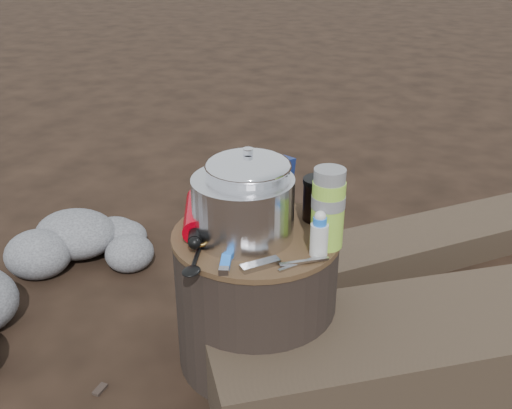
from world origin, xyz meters
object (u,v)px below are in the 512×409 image
at_px(camping_pot, 248,192).
at_px(thermos, 328,209).
at_px(fuel_bottle, 197,215).
at_px(travel_mug, 317,199).
at_px(stump, 256,298).

relative_size(camping_pot, thermos, 1.05).
distance_m(fuel_bottle, travel_mug, 0.32).
bearing_deg(stump, camping_pot, 152.08).
bearing_deg(thermos, travel_mug, 117.78).
relative_size(camping_pot, travel_mug, 1.82).
height_order(camping_pot, thermos, camping_pot).
relative_size(fuel_bottle, thermos, 1.34).
xyz_separation_m(stump, fuel_bottle, (-0.16, -0.02, 0.23)).
distance_m(camping_pot, fuel_bottle, 0.15).
height_order(camping_pot, travel_mug, camping_pot).
xyz_separation_m(thermos, travel_mug, (-0.07, 0.13, -0.04)).
relative_size(camping_pot, fuel_bottle, 0.78).
bearing_deg(stump, travel_mug, 50.74).
height_order(stump, thermos, thermos).
distance_m(fuel_bottle, thermos, 0.35).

